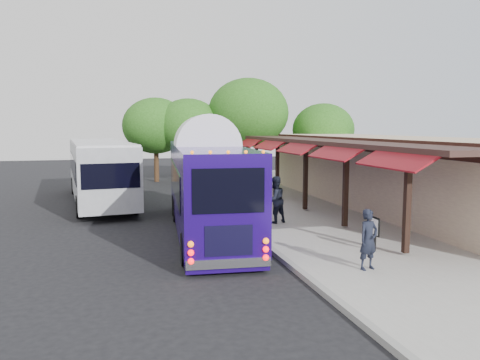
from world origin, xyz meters
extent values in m
plane|color=black|center=(0.00, 0.00, 0.00)|extent=(90.00, 90.00, 0.00)
cube|color=#9E9B93|center=(5.00, 4.00, 0.07)|extent=(10.00, 40.00, 0.15)
cube|color=gray|center=(0.05, 4.00, 0.07)|extent=(0.20, 40.00, 0.16)
cube|color=tan|center=(8.50, 4.00, 1.80)|extent=(5.00, 20.00, 3.60)
cube|color=black|center=(5.98, 4.00, 3.30)|extent=(0.06, 20.00, 0.60)
cube|color=#331E19|center=(4.90, 4.00, 3.40)|extent=(2.60, 20.00, 0.18)
cube|color=black|center=(3.78, -4.00, 1.80)|extent=(0.18, 0.18, 3.16)
cube|color=maroon|center=(3.35, -4.00, 3.15)|extent=(1.00, 3.20, 0.57)
cube|color=black|center=(3.78, 0.00, 1.80)|extent=(0.18, 0.18, 3.16)
cube|color=maroon|center=(3.35, 0.00, 3.15)|extent=(1.00, 3.20, 0.57)
cube|color=black|center=(3.78, 4.00, 1.80)|extent=(0.18, 0.18, 3.16)
cube|color=maroon|center=(3.35, 4.00, 3.15)|extent=(1.00, 3.20, 0.57)
cube|color=black|center=(3.78, 8.00, 1.80)|extent=(0.18, 0.18, 3.16)
cube|color=maroon|center=(3.35, 8.00, 3.15)|extent=(1.00, 3.20, 0.57)
cube|color=black|center=(3.78, 12.00, 1.80)|extent=(0.18, 0.18, 3.16)
cube|color=maroon|center=(3.35, 12.00, 3.15)|extent=(1.00, 3.20, 0.57)
sphere|color=teal|center=(4.20, -2.00, 2.88)|extent=(0.26, 0.26, 0.26)
sphere|color=teal|center=(4.20, 3.00, 2.88)|extent=(0.26, 0.26, 0.26)
sphere|color=teal|center=(4.20, 8.00, 2.88)|extent=(0.26, 0.26, 0.26)
cube|color=#1F0863|center=(-1.45, 1.35, 1.91)|extent=(3.32, 11.45, 2.97)
cube|color=#1F0863|center=(-1.45, 1.35, 0.28)|extent=(3.26, 11.34, 0.33)
ellipsoid|color=white|center=(-1.45, 1.35, 3.37)|extent=(3.30, 11.23, 0.53)
cube|color=black|center=(-1.45, -4.31, 2.40)|extent=(1.96, 0.19, 1.22)
cube|color=silver|center=(-1.45, -4.24, 0.40)|extent=(2.36, 0.36, 0.26)
sphere|color=#FF0C0C|center=(-2.48, -4.33, 0.64)|extent=(0.17, 0.17, 0.17)
sphere|color=#FF0C0C|center=(-0.42, -4.33, 0.64)|extent=(0.17, 0.17, 0.17)
cylinder|color=black|center=(-2.54, -2.94, 0.49)|extent=(0.36, 1.00, 0.98)
cylinder|color=black|center=(-0.36, -2.94, 0.49)|extent=(0.36, 1.00, 0.98)
cylinder|color=black|center=(-2.54, 4.96, 0.49)|extent=(0.36, 1.00, 0.98)
cylinder|color=black|center=(-0.36, 4.96, 0.49)|extent=(0.36, 1.00, 0.98)
cube|color=#92959A|center=(-5.73, 10.06, 1.80)|extent=(4.02, 12.60, 2.85)
cube|color=black|center=(-7.08, 10.06, 2.05)|extent=(1.18, 10.46, 1.08)
cube|color=black|center=(-4.37, 10.06, 2.05)|extent=(1.18, 10.46, 1.08)
cube|color=silver|center=(-5.73, 10.06, 3.27)|extent=(3.94, 12.35, 0.11)
cylinder|color=black|center=(-6.97, 5.73, 0.52)|extent=(0.41, 1.06, 1.03)
cylinder|color=black|center=(-4.49, 5.73, 0.52)|extent=(0.41, 1.06, 1.03)
cylinder|color=black|center=(-6.97, 13.78, 0.52)|extent=(0.41, 1.06, 1.03)
cylinder|color=black|center=(-4.49, 13.78, 0.52)|extent=(0.41, 1.06, 1.03)
imported|color=black|center=(1.90, -5.00, 1.00)|extent=(0.70, 0.55, 1.70)
imported|color=black|center=(1.46, 1.67, 1.12)|extent=(1.12, 0.98, 1.93)
imported|color=black|center=(0.96, 2.62, 1.13)|extent=(1.18, 1.13, 1.97)
imported|color=black|center=(1.33, 8.30, 1.10)|extent=(1.27, 0.79, 1.89)
cube|color=black|center=(3.11, -3.34, 0.70)|extent=(0.06, 0.06, 1.10)
cube|color=black|center=(3.11, -3.34, 0.95)|extent=(0.06, 0.50, 0.60)
cube|color=white|center=(3.08, -3.34, 0.95)|extent=(0.02, 0.42, 0.50)
cylinder|color=#382314|center=(0.35, 17.93, 1.39)|extent=(0.36, 0.36, 2.78)
ellipsoid|color=#205014|center=(0.35, 17.93, 4.11)|extent=(4.81, 4.81, 4.09)
cylinder|color=#382314|center=(4.72, 17.26, 1.73)|extent=(0.36, 0.36, 3.47)
ellipsoid|color=#205014|center=(4.72, 17.26, 5.12)|extent=(5.99, 5.99, 5.09)
cylinder|color=#382314|center=(10.01, 15.63, 1.31)|extent=(0.36, 0.36, 2.63)
ellipsoid|color=#205014|center=(10.01, 15.63, 3.89)|extent=(4.54, 4.54, 3.86)
cylinder|color=#382314|center=(-1.94, 18.90, 1.41)|extent=(0.36, 0.36, 2.82)
ellipsoid|color=#205014|center=(-1.94, 18.90, 4.17)|extent=(4.88, 4.88, 4.14)
camera|label=1|loc=(-4.78, -16.36, 4.12)|focal=35.00mm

